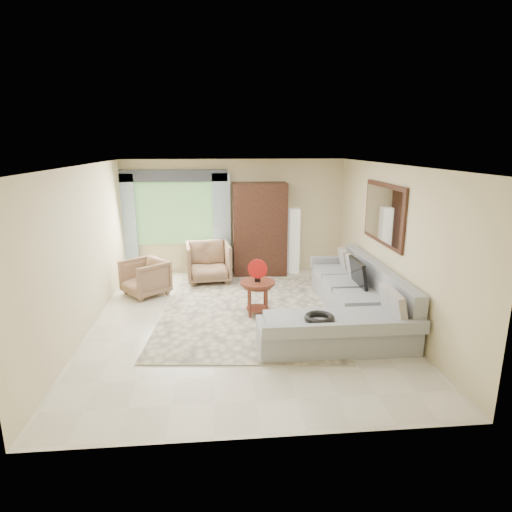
{
  "coord_description": "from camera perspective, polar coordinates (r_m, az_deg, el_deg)",
  "views": [
    {
      "loc": [
        -0.4,
        -6.74,
        2.91
      ],
      "look_at": [
        0.25,
        0.35,
        1.05
      ],
      "focal_mm": 30.0,
      "sensor_mm": 36.0,
      "label": 1
    }
  ],
  "objects": [
    {
      "name": "sectional_sofa",
      "position": [
        7.4,
        12.38,
        -6.51
      ],
      "size": [
        2.3,
        3.46,
        0.9
      ],
      "color": "gray",
      "rests_on": "ground"
    },
    {
      "name": "tv_screen",
      "position": [
        7.74,
        13.46,
        -2.21
      ],
      "size": [
        0.14,
        0.74,
        0.48
      ],
      "primitive_type": "cube",
      "rotation": [
        0.0,
        -0.17,
        0.0
      ],
      "color": "black",
      "rests_on": "sectional_sofa"
    },
    {
      "name": "window",
      "position": [
        9.87,
        -10.76,
        5.59
      ],
      "size": [
        1.8,
        0.04,
        1.4
      ],
      "primitive_type": "cube",
      "color": "#669E59",
      "rests_on": "wall_back"
    },
    {
      "name": "area_rug",
      "position": [
        7.78,
        -1.05,
        -7.23
      ],
      "size": [
        3.37,
        4.27,
        0.02
      ],
      "primitive_type": "cube",
      "rotation": [
        0.0,
        0.0,
        -0.1
      ],
      "color": "beige",
      "rests_on": "ground"
    },
    {
      "name": "wall_mirror",
      "position": [
        7.73,
        16.63,
        5.41
      ],
      "size": [
        0.05,
        1.7,
        1.05
      ],
      "color": "black",
      "rests_on": "wall_right"
    },
    {
      "name": "valance",
      "position": [
        9.71,
        -11.04,
        10.48
      ],
      "size": [
        2.4,
        0.12,
        0.26
      ],
      "primitive_type": "cube",
      "color": "#1E232D",
      "rests_on": "wall_back"
    },
    {
      "name": "red_disc",
      "position": [
        7.33,
        0.2,
        -1.73
      ],
      "size": [
        0.33,
        0.12,
        0.34
      ],
      "primitive_type": "cylinder",
      "rotation": [
        1.57,
        0.0,
        -0.29
      ],
      "color": "#B41312",
      "rests_on": "coffee_table"
    },
    {
      "name": "floor_lamp",
      "position": [
        9.92,
        5.05,
        2.0
      ],
      "size": [
        0.24,
        0.24,
        1.5
      ],
      "primitive_type": "cube",
      "color": "silver",
      "rests_on": "ground"
    },
    {
      "name": "armoire",
      "position": [
        9.69,
        0.48,
        3.57
      ],
      "size": [
        1.2,
        0.55,
        2.1
      ],
      "primitive_type": "cube",
      "color": "black",
      "rests_on": "ground"
    },
    {
      "name": "curtain_left",
      "position": [
        9.98,
        -16.76,
        3.86
      ],
      "size": [
        0.4,
        0.08,
        2.3
      ],
      "primitive_type": "cube",
      "color": "#9EB7CC",
      "rests_on": "ground"
    },
    {
      "name": "potted_plant",
      "position": [
        9.69,
        -16.6,
        -1.77
      ],
      "size": [
        0.52,
        0.46,
        0.55
      ],
      "primitive_type": "imported",
      "rotation": [
        0.0,
        0.0,
        -0.07
      ],
      "color": "#999999",
      "rests_on": "ground"
    },
    {
      "name": "armchair_left",
      "position": [
        8.76,
        -14.57,
        -2.81
      ],
      "size": [
        1.08,
        1.08,
        0.71
      ],
      "primitive_type": "imported",
      "rotation": [
        0.0,
        0.0,
        -0.89
      ],
      "color": "#8F634E",
      "rests_on": "ground"
    },
    {
      "name": "garden_hose",
      "position": [
        6.14,
        8.45,
        -8.17
      ],
      "size": [
        0.43,
        0.43,
        0.09
      ],
      "primitive_type": "torus",
      "color": "black",
      "rests_on": "sectional_sofa"
    },
    {
      "name": "armchair_right",
      "position": [
        9.36,
        -6.36,
        -0.82
      ],
      "size": [
        1.01,
        1.03,
        0.86
      ],
      "primitive_type": "imported",
      "rotation": [
        0.0,
        0.0,
        0.1
      ],
      "color": "#8D704D",
      "rests_on": "ground"
    },
    {
      "name": "curtain_right",
      "position": [
        9.78,
        -4.59,
        4.23
      ],
      "size": [
        0.4,
        0.08,
        2.3
      ],
      "primitive_type": "cube",
      "color": "#9EB7CC",
      "rests_on": "ground"
    },
    {
      "name": "coffee_table",
      "position": [
        7.49,
        0.2,
        -5.56
      ],
      "size": [
        0.61,
        0.61,
        0.61
      ],
      "rotation": [
        0.0,
        0.0,
        0.14
      ],
      "color": "#481D13",
      "rests_on": "ground"
    },
    {
      "name": "ground",
      "position": [
        7.35,
        -1.71,
        -8.68
      ],
      "size": [
        6.0,
        6.0,
        0.0
      ],
      "primitive_type": "plane",
      "color": "silver",
      "rests_on": "ground"
    }
  ]
}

